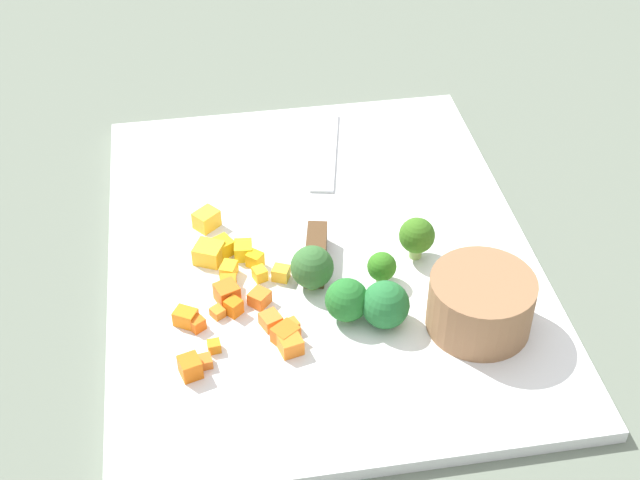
{
  "coord_description": "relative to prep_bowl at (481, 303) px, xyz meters",
  "views": [
    {
      "loc": [
        0.62,
        -0.1,
        0.55
      ],
      "look_at": [
        0.0,
        0.0,
        0.02
      ],
      "focal_mm": 50.07,
      "sensor_mm": 36.0,
      "label": 1
    }
  ],
  "objects": [
    {
      "name": "broccoli_floret_0",
      "position": [
        -0.07,
        -0.07,
        -0.01
      ],
      "size": [
        0.03,
        0.03,
        0.03
      ],
      "color": "#84B162",
      "rests_on": "cutting_board"
    },
    {
      "name": "carrot_dice_3",
      "position": [
        -0.05,
        -0.21,
        -0.02
      ],
      "size": [
        0.01,
        0.01,
        0.01
      ],
      "primitive_type": "cube",
      "rotation": [
        0.0,
        0.0,
        2.14
      ],
      "color": "orange",
      "rests_on": "cutting_board"
    },
    {
      "name": "broccoli_floret_3",
      "position": [
        -0.07,
        -0.13,
        -0.0
      ],
      "size": [
        0.04,
        0.04,
        0.04
      ],
      "color": "#80C365",
      "rests_on": "cutting_board"
    },
    {
      "name": "pepper_dice_7",
      "position": [
        -0.1,
        -0.18,
        -0.02
      ],
      "size": [
        0.02,
        0.02,
        0.01
      ],
      "primitive_type": "cube",
      "rotation": [
        0.0,
        0.0,
        2.42
      ],
      "color": "yellow",
      "rests_on": "cutting_board"
    },
    {
      "name": "carrot_dice_6",
      "position": [
        -0.05,
        -0.2,
        -0.02
      ],
      "size": [
        0.02,
        0.02,
        0.01
      ],
      "primitive_type": "cube",
      "rotation": [
        0.0,
        0.0,
        2.27
      ],
      "color": "orange",
      "rests_on": "cutting_board"
    },
    {
      "name": "ground_plane",
      "position": [
        -0.12,
        -0.11,
        -0.04
      ],
      "size": [
        4.0,
        4.0,
        0.0
      ],
      "primitive_type": "plane",
      "color": "slate"
    },
    {
      "name": "prep_bowl",
      "position": [
        0.0,
        0.0,
        0.0
      ],
      "size": [
        0.09,
        0.09,
        0.05
      ],
      "primitive_type": "cylinder",
      "color": "#936744",
      "rests_on": "cutting_board"
    },
    {
      "name": "carrot_dice_4",
      "position": [
        -0.04,
        -0.24,
        -0.02
      ],
      "size": [
        0.02,
        0.02,
        0.01
      ],
      "primitive_type": "cube",
      "rotation": [
        0.0,
        0.0,
        1.04
      ],
      "color": "orange",
      "rests_on": "cutting_board"
    },
    {
      "name": "broccoli_floret_2",
      "position": [
        -0.03,
        -0.11,
        -0.01
      ],
      "size": [
        0.04,
        0.04,
        0.04
      ],
      "color": "#93BD5A",
      "rests_on": "cutting_board"
    },
    {
      "name": "carrot_dice_8",
      "position": [
        -0.03,
        -0.17,
        -0.02
      ],
      "size": [
        0.02,
        0.02,
        0.01
      ],
      "primitive_type": "cube",
      "rotation": [
        0.0,
        0.0,
        1.97
      ],
      "color": "orange",
      "rests_on": "cutting_board"
    },
    {
      "name": "pepper_dice_1",
      "position": [
        -0.08,
        -0.16,
        -0.02
      ],
      "size": [
        0.02,
        0.02,
        0.01
      ],
      "primitive_type": "cube",
      "rotation": [
        0.0,
        0.0,
        1.15
      ],
      "color": "yellow",
      "rests_on": "cutting_board"
    },
    {
      "name": "carrot_dice_7",
      "position": [
        -0.01,
        -0.22,
        -0.02
      ],
      "size": [
        0.01,
        0.01,
        0.01
      ],
      "primitive_type": "cube",
      "rotation": [
        0.0,
        0.0,
        1.67
      ],
      "color": "orange",
      "rests_on": "cutting_board"
    },
    {
      "name": "carrot_dice_13",
      "position": [
        0.02,
        -0.24,
        -0.02
      ],
      "size": [
        0.02,
        0.02,
        0.02
      ],
      "primitive_type": "cube",
      "rotation": [
        0.0,
        0.0,
        1.86
      ],
      "color": "orange",
      "rests_on": "cutting_board"
    },
    {
      "name": "pepper_dice_0",
      "position": [
        -0.1,
        -0.2,
        -0.02
      ],
      "size": [
        0.02,
        0.02,
        0.01
      ],
      "primitive_type": "cube",
      "rotation": [
        0.0,
        0.0,
        1.17
      ],
      "color": "yellow",
      "rests_on": "cutting_board"
    },
    {
      "name": "carrot_dice_9",
      "position": [
        -0.08,
        -0.2,
        -0.02
      ],
      "size": [
        0.02,
        0.02,
        0.01
      ],
      "primitive_type": "cube",
      "rotation": [
        0.0,
        0.0,
        2.99
      ],
      "color": "orange",
      "rests_on": "cutting_board"
    },
    {
      "name": "carrot_dice_12",
      "position": [
        -0.06,
        -0.2,
        -0.02
      ],
      "size": [
        0.02,
        0.02,
        0.02
      ],
      "primitive_type": "cube",
      "rotation": [
        0.0,
        0.0,
        0.37
      ],
      "color": "orange",
      "rests_on": "cutting_board"
    },
    {
      "name": "carrot_dice_11",
      "position": [
        0.0,
        -0.16,
        -0.02
      ],
      "size": [
        0.02,
        0.02,
        0.01
      ],
      "primitive_type": "cube",
      "rotation": [
        0.0,
        0.0,
        1.81
      ],
      "color": "orange",
      "rests_on": "cutting_board"
    },
    {
      "name": "chef_knife",
      "position": [
        -0.15,
        -0.11,
        -0.02
      ],
      "size": [
        0.28,
        0.08,
        0.02
      ],
      "rotation": [
        0.0,
        0.0,
        2.93
      ],
      "color": "silver",
      "rests_on": "cutting_board"
    },
    {
      "name": "carrot_dice_0",
      "position": [
        -0.03,
        -0.23,
        -0.02
      ],
      "size": [
        0.01,
        0.02,
        0.01
      ],
      "primitive_type": "cube",
      "rotation": [
        0.0,
        0.0,
        2.16
      ],
      "color": "orange",
      "rests_on": "cutting_board"
    },
    {
      "name": "pepper_dice_4",
      "position": [
        -0.11,
        -0.22,
        -0.02
      ],
      "size": [
        0.03,
        0.03,
        0.02
      ],
      "primitive_type": "cube",
      "rotation": [
        0.0,
        0.0,
        1.12
      ],
      "color": "yellow",
      "rests_on": "cutting_board"
    },
    {
      "name": "carrot_dice_5",
      "position": [
        -0.06,
        -0.18,
        -0.02
      ],
      "size": [
        0.02,
        0.02,
        0.01
      ],
      "primitive_type": "cube",
      "rotation": [
        0.0,
        0.0,
        0.83
      ],
      "color": "orange",
      "rests_on": "cutting_board"
    },
    {
      "name": "cutting_board",
      "position": [
        -0.12,
        -0.11,
        -0.03
      ],
      "size": [
        0.49,
        0.39,
        0.01
      ],
      "primitive_type": "cube",
      "color": "white",
      "rests_on": "ground_plane"
    },
    {
      "name": "pepper_dice_2",
      "position": [
        -0.17,
        -0.21,
        -0.02
      ],
      "size": [
        0.03,
        0.03,
        0.02
      ],
      "primitive_type": "cube",
      "rotation": [
        0.0,
        0.0,
        2.26
      ],
      "color": "yellow",
      "rests_on": "cutting_board"
    },
    {
      "name": "pepper_dice_6",
      "position": [
        -0.13,
        -0.2,
        -0.02
      ],
      "size": [
        0.02,
        0.02,
        0.02
      ],
      "primitive_type": "cube",
      "rotation": [
        0.0,
        0.0,
        0.51
      ],
      "color": "yellow",
      "rests_on": "cutting_board"
    },
    {
      "name": "broccoli_floret_1",
      "position": [
        -0.09,
        -0.03,
        -0.0
      ],
      "size": [
        0.03,
        0.03,
        0.04
      ],
      "color": "#92B361",
      "rests_on": "cutting_board"
    },
    {
      "name": "carrot_dice_10",
      "position": [
        -0.02,
        -0.15,
        -0.02
      ],
      "size": [
        0.01,
        0.01,
        0.01
      ],
      "primitive_type": "cube",
      "rotation": [
        0.0,
        0.0,
        1.94
      ],
      "color": "orange",
      "rests_on": "cutting_board"
    },
    {
      "name": "pepper_dice_3",
      "position": [
        -0.12,
        -0.18,
        -0.02
      ],
      "size": [
        0.02,
        0.02,
        0.01
      ],
      "primitive_type": "cube",
      "rotation": [
        0.0,
        0.0,
        3.05
      ],
      "color": "yellow",
      "rests_on": "cutting_board"
    },
    {
      "name": "pepper_dice_5",
      "position": [
        -0.09,
        -0.17,
        -0.02
      ],
      "size": [
        0.01,
        0.01,
        0.01
      ],
      "primitive_type": "cube",
      "rotation": [
        0.0,
        0.0,
        1.9
      ],
      "color": "yellow",
      "rests_on": "cutting_board"
    },
    {
      "name": "carrot_dice_1",
      "position": [
        0.01,
        -0.23,
        -0.02
      ],
      "size": [
        0.01,
        0.01,
        0.01
      ],
      "primitive_type": "cube",
      "rotation": [
        0.0,
        0.0,
        1.7
      ],
      "color": "orange",
      "rests_on": "cutting_board"
    },
    {
      "name": "broccoli_floret_4",
      "position": [
        -0.02,
        -0.08,
        -0.01
      ],
      "size": [
        0.04,
        0.04,
        0.04
      ],
      "color": "#82B559",
      "rests_on": "cutting_board"
    },
    {
      "name": "carrot_dice_2",
      "position": [
        -0.01,
        -0.16,
        -0.02
      ],
      "size": [
        0.03,
        0.03,
        0.01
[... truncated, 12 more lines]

